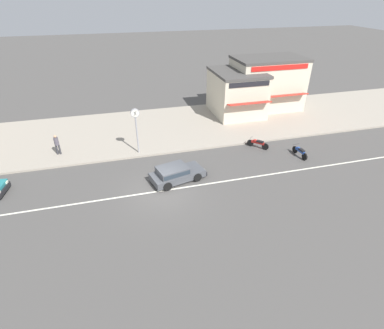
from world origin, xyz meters
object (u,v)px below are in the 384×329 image
at_px(shopfront_corner_warung, 237,92).
at_px(motorcycle_1, 258,143).
at_px(shopfront_mid_block, 267,83).
at_px(pedestrian_near_clock, 57,143).
at_px(motorcycle_0, 300,151).
at_px(hatchback_dark_grey_0, 176,173).
at_px(street_clock, 136,121).

bearing_deg(shopfront_corner_warung, motorcycle_1, -98.26).
bearing_deg(shopfront_mid_block, pedestrian_near_clock, -164.68).
xyz_separation_m(motorcycle_0, shopfront_mid_block, (2.16, 10.41, 2.34)).
relative_size(hatchback_dark_grey_0, shopfront_corner_warung, 0.62).
xyz_separation_m(shopfront_corner_warung, shopfront_mid_block, (3.60, 0.67, 0.48)).
bearing_deg(shopfront_corner_warung, hatchback_dark_grey_0, -128.96).
bearing_deg(shopfront_mid_block, motorcycle_1, -119.63).
relative_size(street_clock, pedestrian_near_clock, 2.21).
distance_m(hatchback_dark_grey_0, shopfront_mid_block, 16.73).
bearing_deg(pedestrian_near_clock, motorcycle_1, -9.95).
bearing_deg(motorcycle_1, street_clock, 171.49).
relative_size(hatchback_dark_grey_0, motorcycle_1, 2.85).
relative_size(pedestrian_near_clock, shopfront_corner_warung, 0.26).
relative_size(motorcycle_1, pedestrian_near_clock, 0.86).
xyz_separation_m(street_clock, shopfront_corner_warung, (10.60, 6.18, -0.55)).
xyz_separation_m(street_clock, pedestrian_near_clock, (-6.04, 1.30, -1.73)).
bearing_deg(street_clock, hatchback_dark_grey_0, -65.38).
height_order(street_clock, shopfront_corner_warung, shopfront_corner_warung).
bearing_deg(street_clock, pedestrian_near_clock, 167.82).
relative_size(shopfront_corner_warung, shopfront_mid_block, 0.90).
bearing_deg(motorcycle_0, shopfront_mid_block, 78.28).
bearing_deg(shopfront_mid_block, hatchback_dark_grey_0, -137.20).
distance_m(motorcycle_0, shopfront_mid_block, 10.88).
bearing_deg(shopfront_mid_block, street_clock, -154.26).
bearing_deg(motorcycle_0, shopfront_corner_warung, 98.42).
relative_size(motorcycle_0, motorcycle_1, 1.27).
distance_m(street_clock, shopfront_mid_block, 15.76).
height_order(motorcycle_0, street_clock, street_clock).
relative_size(motorcycle_1, shopfront_corner_warung, 0.22).
xyz_separation_m(motorcycle_0, street_clock, (-12.04, 3.56, 2.41)).
height_order(motorcycle_1, pedestrian_near_clock, pedestrian_near_clock).
bearing_deg(motorcycle_0, pedestrian_near_clock, 164.95).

